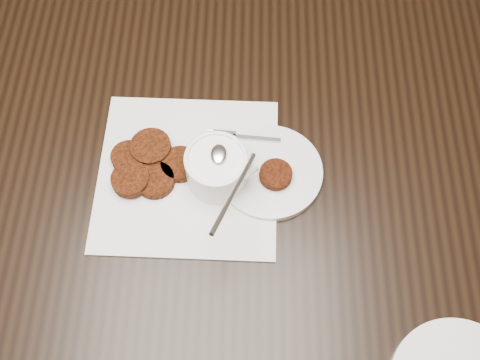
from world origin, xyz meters
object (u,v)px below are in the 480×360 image
Objects in this scene: napkin at (188,174)px; sauce_ramekin at (216,158)px; table at (224,232)px; plate_with_patty at (270,170)px.

sauce_ramekin reaches higher than napkin.
sauce_ramekin is (0.05, -0.01, 0.07)m from napkin.
table is 0.40m from plate_with_patty.
napkin is (-0.05, -0.04, 0.38)m from table.
table is at bearing 90.74° from sauce_ramekin.
plate_with_patty is (0.14, 0.01, 0.01)m from napkin.
napkin is 0.09m from sauce_ramekin.
sauce_ramekin reaches higher than plate_with_patty.
table is 0.38m from napkin.
plate_with_patty is (0.09, -0.04, 0.39)m from table.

